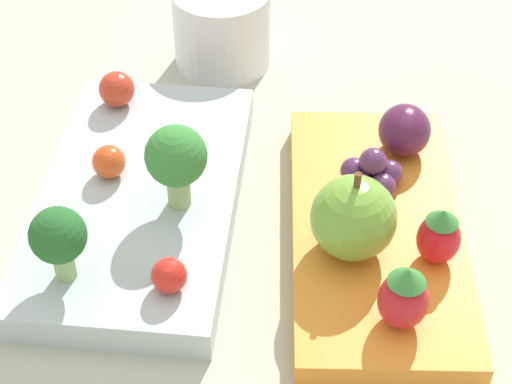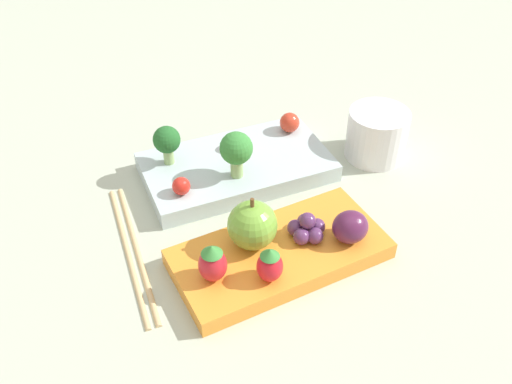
% 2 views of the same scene
% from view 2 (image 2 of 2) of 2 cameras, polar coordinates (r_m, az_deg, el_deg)
% --- Properties ---
extents(ground_plane, '(4.00, 4.00, 0.00)m').
position_cam_2_polar(ground_plane, '(0.65, 0.70, -2.28)').
color(ground_plane, '#ADB7A3').
extents(bento_box_savoury, '(0.22, 0.12, 0.02)m').
position_cam_2_polar(bento_box_savoury, '(0.70, -2.01, 2.50)').
color(bento_box_savoury, silver).
rests_on(bento_box_savoury, ground_plane).
extents(bento_box_fruit, '(0.23, 0.12, 0.02)m').
position_cam_2_polar(bento_box_fruit, '(0.59, 2.38, -6.20)').
color(bento_box_fruit, orange).
rests_on(bento_box_fruit, ground_plane).
extents(broccoli_floret_0, '(0.04, 0.04, 0.06)m').
position_cam_2_polar(broccoli_floret_0, '(0.64, -1.99, 4.24)').
color(broccoli_floret_0, '#93B770').
rests_on(broccoli_floret_0, bento_box_savoury).
extents(broccoli_floret_1, '(0.03, 0.03, 0.05)m').
position_cam_2_polar(broccoli_floret_1, '(0.67, -8.91, 5.07)').
color(broccoli_floret_1, '#93B770').
rests_on(broccoli_floret_1, bento_box_savoury).
extents(cherry_tomato_0, '(0.02, 0.02, 0.02)m').
position_cam_2_polar(cherry_tomato_0, '(0.70, -1.74, 5.09)').
color(cherry_tomato_0, '#DB4C1E').
rests_on(cherry_tomato_0, bento_box_savoury).
extents(cherry_tomato_1, '(0.03, 0.03, 0.03)m').
position_cam_2_polar(cherry_tomato_1, '(0.73, 3.38, 6.96)').
color(cherry_tomato_1, red).
rests_on(cherry_tomato_1, bento_box_savoury).
extents(cherry_tomato_2, '(0.02, 0.02, 0.02)m').
position_cam_2_polar(cherry_tomato_2, '(0.64, -7.49, 0.59)').
color(cherry_tomato_2, red).
rests_on(cherry_tomato_2, bento_box_savoury).
extents(apple, '(0.05, 0.05, 0.06)m').
position_cam_2_polar(apple, '(0.57, -0.37, -3.33)').
color(apple, '#70A838').
rests_on(apple, bento_box_fruit).
extents(strawberry_0, '(0.03, 0.03, 0.04)m').
position_cam_2_polar(strawberry_0, '(0.54, -4.37, -7.08)').
color(strawberry_0, red).
rests_on(strawberry_0, bento_box_fruit).
extents(strawberry_1, '(0.03, 0.03, 0.04)m').
position_cam_2_polar(strawberry_1, '(0.54, 1.39, -7.28)').
color(strawberry_1, red).
rests_on(strawberry_1, bento_box_fruit).
extents(plum, '(0.04, 0.03, 0.03)m').
position_cam_2_polar(plum, '(0.59, 9.40, -3.46)').
color(plum, '#511E42').
rests_on(plum, bento_box_fruit).
extents(grape_cluster, '(0.04, 0.04, 0.03)m').
position_cam_2_polar(grape_cluster, '(0.59, 5.11, -3.62)').
color(grape_cluster, '#562D5B').
rests_on(grape_cluster, bento_box_fruit).
extents(drinking_cup, '(0.08, 0.08, 0.06)m').
position_cam_2_polar(drinking_cup, '(0.73, 11.99, 5.67)').
color(drinking_cup, white).
rests_on(drinking_cup, ground_plane).
extents(chopsticks_pair, '(0.03, 0.21, 0.01)m').
position_cam_2_polar(chopsticks_pair, '(0.62, -12.33, -5.52)').
color(chopsticks_pair, tan).
rests_on(chopsticks_pair, ground_plane).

